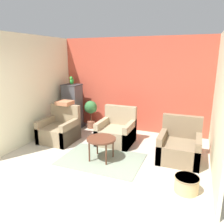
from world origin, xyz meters
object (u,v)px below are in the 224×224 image
at_px(coffee_table, 101,140).
at_px(birdcage, 73,107).
at_px(armchair_left, 60,130).
at_px(armchair_middle, 116,132).
at_px(armchair_right, 179,147).
at_px(potted_plant, 91,110).
at_px(wicker_basket, 187,184).
at_px(parrot, 72,81).

distance_m(coffee_table, birdcage, 2.47).
xyz_separation_m(armchair_left, armchair_middle, (1.47, 0.43, 0.00)).
xyz_separation_m(armchair_right, potted_plant, (-2.81, 1.24, 0.29)).
bearing_deg(coffee_table, potted_plant, 123.10).
xyz_separation_m(armchair_middle, birdcage, (-1.73, 0.69, 0.38)).
relative_size(armchair_right, birdcage, 0.68).
distance_m(coffee_table, armchair_middle, 1.04).
xyz_separation_m(coffee_table, armchair_right, (1.59, 0.64, -0.16)).
xyz_separation_m(coffee_table, armchair_left, (-1.51, 0.60, -0.16)).
height_order(armchair_right, armchair_middle, same).
relative_size(birdcage, wicker_basket, 3.34).
height_order(armchair_right, birdcage, birdcage).
bearing_deg(coffee_table, birdcage, 135.86).
distance_m(coffee_table, potted_plant, 2.24).
bearing_deg(armchair_right, coffee_table, -158.13).
distance_m(armchair_middle, potted_plant, 1.49).
bearing_deg(birdcage, wicker_basket, -32.08).
bearing_deg(wicker_basket, coffee_table, 163.60).
relative_size(armchair_left, potted_plant, 1.07).
relative_size(armchair_left, wicker_basket, 2.26).
bearing_deg(armchair_left, wicker_basket, -18.76).
xyz_separation_m(armchair_left, parrot, (-0.26, 1.12, 1.20)).
xyz_separation_m(armchair_left, potted_plant, (0.29, 1.28, 0.29)).
bearing_deg(armchair_middle, parrot, 158.20).
bearing_deg(potted_plant, armchair_right, -23.72).
bearing_deg(birdcage, coffee_table, -44.14).
bearing_deg(wicker_basket, armchair_right, 101.21).
relative_size(coffee_table, armchair_right, 0.68).
height_order(coffee_table, armchair_right, armchair_right).
distance_m(armchair_left, armchair_middle, 1.53).
height_order(coffee_table, parrot, parrot).
height_order(armchair_left, wicker_basket, armchair_left).
relative_size(armchair_right, armchair_middle, 1.00).
bearing_deg(parrot, armchair_middle, -21.80).
xyz_separation_m(armchair_right, wicker_basket, (0.23, -1.18, -0.14)).
bearing_deg(armchair_right, parrot, 162.20).
distance_m(armchair_left, armchair_right, 3.10).
height_order(armchair_middle, birdcage, birdcage).
xyz_separation_m(armchair_middle, potted_plant, (-1.19, 0.85, 0.29)).
bearing_deg(armchair_right, wicker_basket, -78.79).
distance_m(coffee_table, armchair_left, 1.63).
distance_m(armchair_middle, parrot, 2.22).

